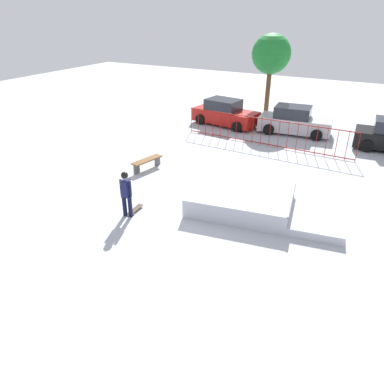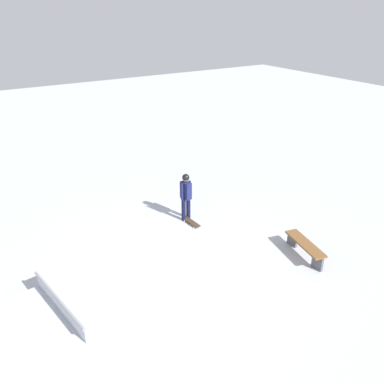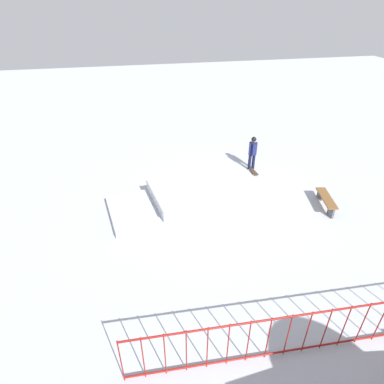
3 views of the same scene
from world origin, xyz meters
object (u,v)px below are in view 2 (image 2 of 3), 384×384
Objects in this scene: skate_ramp at (109,287)px; skater at (186,193)px; skateboard at (192,222)px; park_bench at (305,246)px.

skater is at bearing -156.14° from skate_ramp.
skater is at bearing -7.21° from skateboard.
skate_ramp is 7.07× the size of skateboard.
skateboard is at bearing -160.55° from skate_ramp.
park_bench is at bearing -165.20° from skater.
skater reaches higher than park_bench.
skateboard is at bearing -61.84° from park_bench.
skate_ramp is at bearing -13.68° from park_bench.
skate_ramp reaches higher than skateboard.
skater is 1.05× the size of park_bench.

